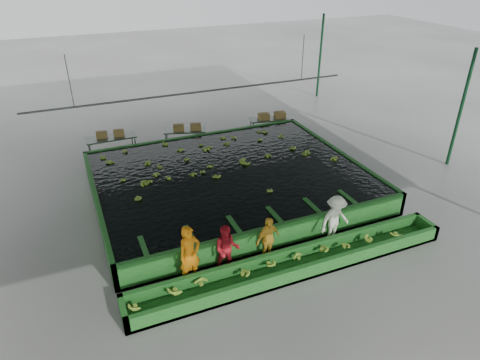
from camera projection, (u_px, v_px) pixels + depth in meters
name	position (u px, v px, depth m)	size (l,w,h in m)	color
ground	(245.00, 210.00, 15.49)	(80.00, 80.00, 0.00)	gray
shed_roof	(246.00, 73.00, 13.10)	(20.00, 22.00, 0.04)	#8F969C
shed_posts	(246.00, 147.00, 14.29)	(20.00, 22.00, 5.00)	#0D391D
flotation_tank	(230.00, 181.00, 16.48)	(10.00, 8.00, 0.90)	#206421
tank_water	(230.00, 172.00, 16.29)	(9.70, 7.70, 0.00)	black
sorting_trough	(295.00, 264.00, 12.45)	(10.00, 1.00, 0.50)	#206421
cableway_rail	(199.00, 92.00, 18.10)	(0.08, 0.08, 14.00)	#59605B
rail_hanger_left	(69.00, 81.00, 15.90)	(0.04, 0.04, 2.00)	#59605B
rail_hanger_right	(303.00, 58.00, 19.34)	(0.04, 0.04, 2.00)	#59605B
worker_a	(190.00, 255.00, 11.79)	(0.66, 0.44, 1.81)	orange
worker_b	(227.00, 249.00, 12.23)	(0.75, 0.59, 1.55)	#AC151E
worker_c	(268.00, 239.00, 12.69)	(0.88, 0.36, 1.49)	yellow
worker_d	(335.00, 220.00, 13.46)	(1.08, 0.62, 1.66)	white
packing_table_left	(112.00, 147.00, 19.23)	(2.16, 0.87, 0.98)	#59605B
packing_table_mid	(185.00, 138.00, 20.22)	(1.95, 0.78, 0.89)	#59605B
packing_table_right	(268.00, 127.00, 21.59)	(1.89, 0.76, 0.86)	#59605B
box_stack_left	(111.00, 137.00, 19.02)	(1.20, 0.33, 0.26)	olive
box_stack_mid	(187.00, 130.00, 19.96)	(1.29, 0.36, 0.28)	olive
box_stack_right	(272.00, 118.00, 21.39)	(1.38, 0.38, 0.30)	olive
floating_bananas	(222.00, 163.00, 16.94)	(9.34, 6.37, 0.13)	#7CAB2D
trough_bananas	(295.00, 260.00, 12.38)	(9.11, 0.61, 0.12)	#7CAB2D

